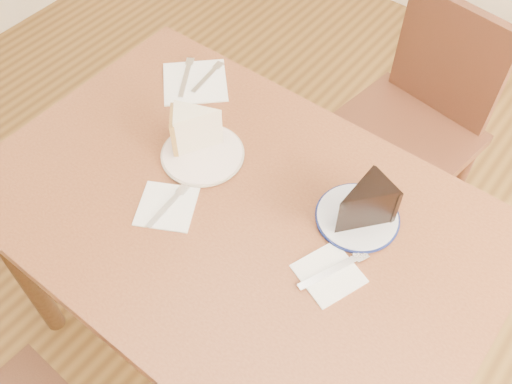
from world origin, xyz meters
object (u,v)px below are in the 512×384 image
object	(u,v)px
plate_cream	(203,154)
plate_navy	(357,217)
carrot_cake	(199,129)
table	(237,233)
chair_far	(410,125)
chocolate_cake	(360,208)

from	to	relation	value
plate_cream	plate_navy	world-z (taller)	same
plate_navy	carrot_cake	distance (m)	0.43
carrot_cake	plate_navy	bearing A→B (deg)	56.20
plate_cream	table	bearing A→B (deg)	-24.47
table	plate_navy	distance (m)	0.30
chair_far	plate_navy	world-z (taller)	chair_far
chair_far	plate_cream	distance (m)	0.78
carrot_cake	table	bearing A→B (deg)	22.17
carrot_cake	chair_far	bearing A→B (deg)	114.86
table	chocolate_cake	size ratio (longest dim) A/B	9.65
chair_far	chocolate_cake	bearing A→B (deg)	110.12
table	chair_far	distance (m)	0.78
plate_navy	chair_far	bearing A→B (deg)	101.88
plate_navy	chocolate_cake	distance (m)	0.06
table	chair_far	xyz separation A→B (m)	(0.11, 0.75, -0.17)
chocolate_cake	table	bearing A→B (deg)	49.85
chair_far	carrot_cake	size ratio (longest dim) A/B	7.71
plate_cream	plate_navy	bearing A→B (deg)	10.35
table	plate_navy	size ratio (longest dim) A/B	6.56
table	plate_cream	size ratio (longest dim) A/B	6.10
chair_far	carrot_cake	bearing A→B (deg)	73.67
chair_far	plate_navy	size ratio (longest dim) A/B	4.72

